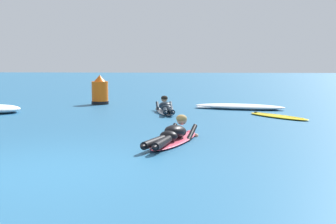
# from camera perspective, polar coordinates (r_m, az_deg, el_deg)

# --- Properties ---
(ground_plane) EXTENTS (120.00, 120.00, 0.00)m
(ground_plane) POSITION_cam_1_polar(r_m,az_deg,el_deg) (16.22, -2.63, 0.84)
(ground_plane) COLOR #235B84
(surfer_near) EXTENTS (1.05, 2.58, 0.53)m
(surfer_near) POSITION_cam_1_polar(r_m,az_deg,el_deg) (8.55, 0.66, -3.05)
(surfer_near) COLOR #E54C66
(surfer_near) RESTS_ON ground
(surfer_far) EXTENTS (0.95, 2.68, 0.54)m
(surfer_far) POSITION_cam_1_polar(r_m,az_deg,el_deg) (13.86, -0.30, 0.50)
(surfer_far) COLOR silver
(surfer_far) RESTS_ON ground
(drifting_surfboard) EXTENTS (1.75, 2.00, 0.16)m
(drifting_surfboard) POSITION_cam_1_polar(r_m,az_deg,el_deg) (12.98, 13.87, -0.52)
(drifting_surfboard) COLOR yellow
(drifting_surfboard) RESTS_ON ground
(whitewater_mid_left) EXTENTS (3.14, 1.51, 0.18)m
(whitewater_mid_left) POSITION_cam_1_polar(r_m,az_deg,el_deg) (15.08, 9.13, 0.68)
(whitewater_mid_left) COLOR white
(whitewater_mid_left) RESTS_ON ground
(channel_marker_buoy) EXTENTS (0.64, 0.64, 1.10)m
(channel_marker_buoy) POSITION_cam_1_polar(r_m,az_deg,el_deg) (16.87, -8.72, 2.49)
(channel_marker_buoy) COLOR #EA5B0F
(channel_marker_buoy) RESTS_ON ground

